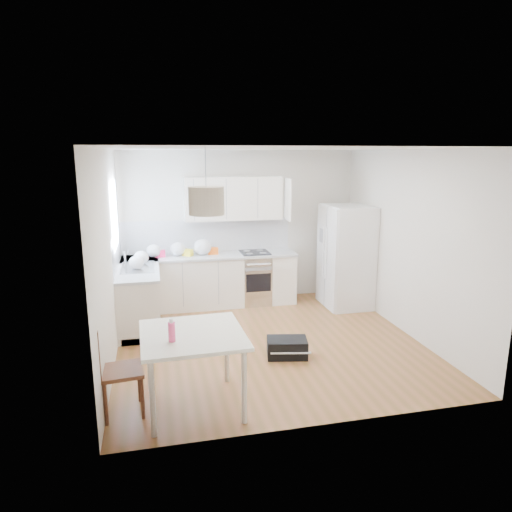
{
  "coord_description": "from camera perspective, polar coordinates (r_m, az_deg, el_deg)",
  "views": [
    {
      "loc": [
        -1.54,
        -5.91,
        2.63
      ],
      "look_at": [
        -0.1,
        0.4,
        1.18
      ],
      "focal_mm": 32.0,
      "sensor_mm": 36.0,
      "label": 1
    }
  ],
  "objects": [
    {
      "name": "floor",
      "position": [
        6.65,
        1.61,
        -10.69
      ],
      "size": [
        4.2,
        4.2,
        0.0
      ],
      "primitive_type": "plane",
      "color": "brown",
      "rests_on": "ground"
    },
    {
      "name": "ceiling",
      "position": [
        6.1,
        1.77,
        13.28
      ],
      "size": [
        4.2,
        4.2,
        0.0
      ],
      "primitive_type": "plane",
      "rotation": [
        3.14,
        0.0,
        0.0
      ],
      "color": "white",
      "rests_on": "wall_back"
    },
    {
      "name": "wall_back",
      "position": [
        8.25,
        -1.97,
        3.7
      ],
      "size": [
        4.2,
        0.0,
        4.2
      ],
      "primitive_type": "plane",
      "rotation": [
        1.57,
        0.0,
        0.0
      ],
      "color": "beige",
      "rests_on": "floor"
    },
    {
      "name": "wall_left",
      "position": [
        6.07,
        -17.88,
        -0.17
      ],
      "size": [
        0.0,
        4.2,
        4.2
      ],
      "primitive_type": "plane",
      "rotation": [
        1.57,
        0.0,
        1.57
      ],
      "color": "beige",
      "rests_on": "floor"
    },
    {
      "name": "wall_right",
      "position": [
        7.05,
        18.44,
        1.52
      ],
      "size": [
        0.0,
        4.2,
        4.2
      ],
      "primitive_type": "plane",
      "rotation": [
        1.57,
        0.0,
        -1.57
      ],
      "color": "beige",
      "rests_on": "floor"
    },
    {
      "name": "window_glassblock",
      "position": [
        7.13,
        -17.26,
        4.97
      ],
      "size": [
        0.02,
        1.0,
        1.0
      ],
      "primitive_type": "cube",
      "color": "#BFE0F9",
      "rests_on": "wall_left"
    },
    {
      "name": "cabinets_back",
      "position": [
        8.07,
        -5.71,
        -3.19
      ],
      "size": [
        3.0,
        0.6,
        0.88
      ],
      "primitive_type": "cube",
      "color": "silver",
      "rests_on": "floor"
    },
    {
      "name": "cabinets_left",
      "position": [
        7.44,
        -14.35,
        -4.89
      ],
      "size": [
        0.6,
        1.8,
        0.88
      ],
      "primitive_type": "cube",
      "color": "silver",
      "rests_on": "floor"
    },
    {
      "name": "counter_back",
      "position": [
        7.95,
        -5.79,
        0.0
      ],
      "size": [
        3.02,
        0.64,
        0.04
      ],
      "primitive_type": "cube",
      "color": "#A8AAAC",
      "rests_on": "cabinets_back"
    },
    {
      "name": "counter_left",
      "position": [
        7.32,
        -14.55,
        -1.46
      ],
      "size": [
        0.64,
        1.82,
        0.04
      ],
      "primitive_type": "cube",
      "color": "#A8AAAC",
      "rests_on": "cabinets_left"
    },
    {
      "name": "backsplash_back",
      "position": [
        8.18,
        -6.09,
        2.56
      ],
      "size": [
        3.0,
        0.01,
        0.58
      ],
      "primitive_type": "cube",
      "color": "silver",
      "rests_on": "wall_back"
    },
    {
      "name": "backsplash_left",
      "position": [
        7.27,
        -17.0,
        0.8
      ],
      "size": [
        0.01,
        1.8,
        0.58
      ],
      "primitive_type": "cube",
      "color": "silver",
      "rests_on": "wall_left"
    },
    {
      "name": "upper_cabinets",
      "position": [
        8.0,
        -2.85,
        7.2
      ],
      "size": [
        1.7,
        0.32,
        0.75
      ],
      "primitive_type": "cube",
      "color": "silver",
      "rests_on": "wall_back"
    },
    {
      "name": "range_oven",
      "position": [
        8.2,
        -0.15,
        -2.86
      ],
      "size": [
        0.5,
        0.61,
        0.88
      ],
      "primitive_type": null,
      "color": "#BCBEC1",
      "rests_on": "floor"
    },
    {
      "name": "sink",
      "position": [
        7.27,
        -14.57,
        -1.44
      ],
      "size": [
        0.5,
        0.8,
        0.16
      ],
      "primitive_type": null,
      "color": "#BCBEC1",
      "rests_on": "counter_left"
    },
    {
      "name": "refrigerator",
      "position": [
        8.1,
        11.29,
        -0.03
      ],
      "size": [
        0.85,
        0.89,
        1.78
      ],
      "primitive_type": null,
      "rotation": [
        0.0,
        0.0,
        0.0
      ],
      "color": "white",
      "rests_on": "floor"
    },
    {
      "name": "dining_table",
      "position": [
        4.84,
        -7.93,
        -10.54
      ],
      "size": [
        1.09,
        1.09,
        0.83
      ],
      "rotation": [
        0.0,
        0.0,
        0.03
      ],
      "color": "beige",
      "rests_on": "floor"
    },
    {
      "name": "dining_chair",
      "position": [
        4.97,
        -16.46,
        -13.35
      ],
      "size": [
        0.46,
        0.46,
        0.99
      ],
      "primitive_type": null,
      "rotation": [
        0.0,
        0.0,
        0.11
      ],
      "color": "#4F2B17",
      "rests_on": "floor"
    },
    {
      "name": "drink_bottle",
      "position": [
        4.59,
        -10.5,
        -9.07
      ],
      "size": [
        0.07,
        0.07,
        0.24
      ],
      "primitive_type": "cylinder",
      "rotation": [
        0.0,
        0.0,
        0.01
      ],
      "color": "#EB4178",
      "rests_on": "dining_table"
    },
    {
      "name": "gym_bag",
      "position": [
        6.18,
        3.9,
        -11.35
      ],
      "size": [
        0.58,
        0.44,
        0.24
      ],
      "primitive_type": "cube",
      "rotation": [
        0.0,
        0.0,
        -0.2
      ],
      "color": "black",
      "rests_on": "floor"
    },
    {
      "name": "pendant_lamp",
      "position": [
        4.56,
        -6.22,
        6.88
      ],
      "size": [
        0.46,
        0.46,
        0.28
      ],
      "primitive_type": "cylinder",
      "rotation": [
        0.0,
        0.0,
        0.36
      ],
      "color": "#BFAC93",
      "rests_on": "ceiling"
    },
    {
      "name": "grocery_bag_a",
      "position": [
        7.89,
        -12.68,
        0.61
      ],
      "size": [
        0.24,
        0.21,
        0.22
      ],
      "primitive_type": "ellipsoid",
      "color": "silver",
      "rests_on": "counter_back"
    },
    {
      "name": "grocery_bag_b",
      "position": [
        7.93,
        -9.73,
        0.85
      ],
      "size": [
        0.26,
        0.22,
        0.23
      ],
      "primitive_type": "ellipsoid",
      "color": "silver",
      "rests_on": "counter_back"
    },
    {
      "name": "grocery_bag_c",
      "position": [
        7.93,
        -6.7,
        1.11
      ],
      "size": [
        0.31,
        0.26,
        0.28
      ],
      "primitive_type": "ellipsoid",
      "color": "silver",
      "rests_on": "counter_back"
    },
    {
      "name": "grocery_bag_d",
      "position": [
        7.45,
        -14.16,
        -0.19
      ],
      "size": [
        0.24,
        0.2,
        0.21
      ],
      "primitive_type": "ellipsoid",
      "color": "silver",
      "rests_on": "counter_back"
    },
    {
      "name": "grocery_bag_e",
      "position": [
        7.14,
        -14.74,
        -0.81
      ],
      "size": [
        0.23,
        0.19,
        0.2
      ],
      "primitive_type": "ellipsoid",
      "color": "silver",
      "rests_on": "counter_left"
    },
    {
      "name": "snack_orange",
      "position": [
        7.98,
        -5.39,
        0.64
      ],
      "size": [
        0.18,
        0.12,
        0.12
      ],
      "primitive_type": "cube",
      "rotation": [
        0.0,
        0.0,
        -0.08
      ],
      "color": "orange",
      "rests_on": "counter_back"
    },
    {
      "name": "snack_yellow",
      "position": [
        7.91,
        -8.53,
        0.43
      ],
      "size": [
        0.19,
        0.18,
        0.11
      ],
      "primitive_type": "cube",
      "rotation": [
        0.0,
        0.0,
        -0.64
      ],
      "color": "gold",
      "rests_on": "counter_back"
    },
    {
      "name": "snack_red",
      "position": [
        7.9,
        -11.91,
        0.29
      ],
      "size": [
        0.17,
        0.11,
        0.12
      ],
      "primitive_type": "cube",
      "rotation": [
        0.0,
        0.0,
        0.04
      ],
      "color": "#C1183F",
      "rests_on": "counter_back"
    }
  ]
}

